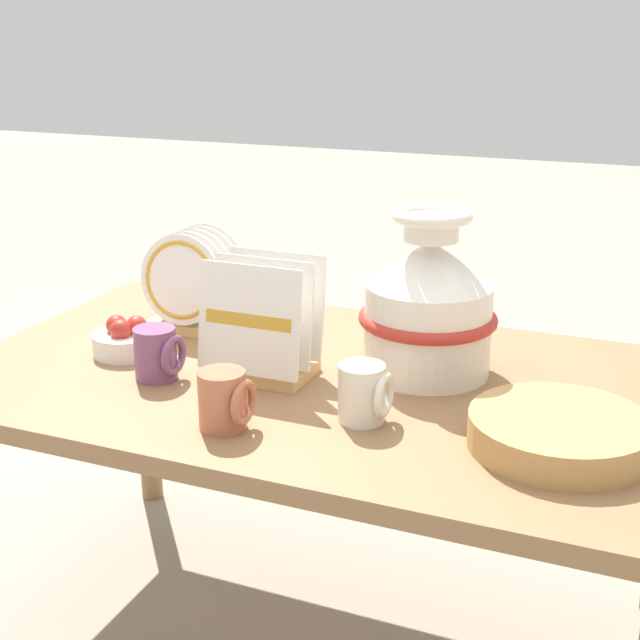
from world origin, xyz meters
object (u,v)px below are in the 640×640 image
object	(u,v)px
mug_plum_glaze	(158,354)
fruit_bowl	(126,339)
mug_cream_glaze	(364,393)
wicker_charger_stack	(559,432)
dish_rack_square_plates	(263,334)
dish_rack_round_plates	(193,287)
ceramic_vase	(428,304)
mug_terracotta_glaze	(225,400)

from	to	relation	value
mug_plum_glaze	fruit_bowl	size ratio (longest dim) A/B	0.74
mug_cream_glaze	mug_plum_glaze	world-z (taller)	same
wicker_charger_stack	fruit_bowl	size ratio (longest dim) A/B	2.12
wicker_charger_stack	dish_rack_square_plates	bearing A→B (deg)	170.06
dish_rack_round_plates	mug_cream_glaze	xyz separation A→B (m)	(0.50, -0.31, -0.04)
dish_rack_round_plates	mug_plum_glaze	bearing A→B (deg)	-72.96
ceramic_vase	dish_rack_round_plates	bearing A→B (deg)	174.37
dish_rack_round_plates	fruit_bowl	bearing A→B (deg)	-103.78
wicker_charger_stack	mug_cream_glaze	size ratio (longest dim) A/B	2.87
ceramic_vase	dish_rack_square_plates	size ratio (longest dim) A/B	1.39
wicker_charger_stack	mug_plum_glaze	world-z (taller)	mug_plum_glaze
wicker_charger_stack	dish_rack_round_plates	bearing A→B (deg)	160.86
mug_plum_glaze	mug_cream_glaze	bearing A→B (deg)	-3.77
mug_cream_glaze	wicker_charger_stack	bearing A→B (deg)	3.89
dish_rack_round_plates	dish_rack_square_plates	bearing A→B (deg)	-35.78
fruit_bowl	ceramic_vase	bearing A→B (deg)	13.17
dish_rack_square_plates	fruit_bowl	bearing A→B (deg)	-179.31
ceramic_vase	wicker_charger_stack	xyz separation A→B (m)	(0.28, -0.23, -0.11)
dish_rack_round_plates	dish_rack_square_plates	xyz separation A→B (m)	(0.26, -0.19, -0.01)
mug_terracotta_glaze	dish_rack_round_plates	bearing A→B (deg)	125.81
ceramic_vase	fruit_bowl	distance (m)	0.61
fruit_bowl	mug_cream_glaze	bearing A→B (deg)	-11.93
fruit_bowl	mug_terracotta_glaze	bearing A→B (deg)	-33.39
dish_rack_square_plates	ceramic_vase	bearing A→B (deg)	25.45
ceramic_vase	mug_terracotta_glaze	distance (m)	0.44
ceramic_vase	mug_terracotta_glaze	xyz separation A→B (m)	(-0.24, -0.37, -0.09)
dish_rack_square_plates	mug_plum_glaze	bearing A→B (deg)	-151.90
mug_cream_glaze	fruit_bowl	size ratio (longest dim) A/B	0.74
mug_plum_glaze	fruit_bowl	distance (m)	0.16
dish_rack_square_plates	wicker_charger_stack	size ratio (longest dim) A/B	0.80
dish_rack_round_plates	mug_cream_glaze	distance (m)	0.59
dish_rack_square_plates	mug_plum_glaze	xyz separation A→B (m)	(-0.17, -0.09, -0.03)
dish_rack_round_plates	mug_plum_glaze	xyz separation A→B (m)	(0.09, -0.28, -0.04)
dish_rack_square_plates	mug_cream_glaze	size ratio (longest dim) A/B	2.28
mug_cream_glaze	mug_terracotta_glaze	distance (m)	0.23
mug_plum_glaze	mug_terracotta_glaze	distance (m)	0.26
mug_cream_glaze	mug_terracotta_glaze	size ratio (longest dim) A/B	1.00
ceramic_vase	mug_plum_glaze	distance (m)	0.51
ceramic_vase	dish_rack_square_plates	distance (m)	0.31
dish_rack_round_plates	fruit_bowl	world-z (taller)	dish_rack_round_plates
mug_terracotta_glaze	mug_plum_glaze	bearing A→B (deg)	146.94
ceramic_vase	fruit_bowl	size ratio (longest dim) A/B	2.34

